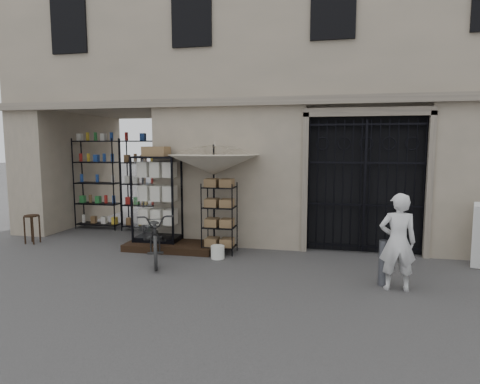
% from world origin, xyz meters
% --- Properties ---
extents(ground, '(80.00, 80.00, 0.00)m').
position_xyz_m(ground, '(0.00, 0.00, 0.00)').
color(ground, black).
rests_on(ground, ground).
extents(main_building, '(14.00, 4.00, 9.00)m').
position_xyz_m(main_building, '(0.00, 4.00, 4.50)').
color(main_building, gray).
rests_on(main_building, ground).
extents(shop_recess, '(3.00, 1.70, 3.00)m').
position_xyz_m(shop_recess, '(-4.50, 2.80, 1.50)').
color(shop_recess, black).
rests_on(shop_recess, ground).
extents(shop_shelving, '(2.70, 0.50, 2.50)m').
position_xyz_m(shop_shelving, '(-4.55, 3.30, 1.25)').
color(shop_shelving, black).
rests_on(shop_shelving, ground).
extents(iron_gate, '(2.50, 0.21, 3.00)m').
position_xyz_m(iron_gate, '(1.75, 2.28, 1.50)').
color(iron_gate, black).
rests_on(iron_gate, ground).
extents(step_platform, '(2.00, 0.90, 0.15)m').
position_xyz_m(step_platform, '(-2.40, 1.55, 0.07)').
color(step_platform, black).
rests_on(step_platform, ground).
extents(display_cabinet, '(1.02, 0.70, 2.08)m').
position_xyz_m(display_cabinet, '(-2.78, 1.69, 1.01)').
color(display_cabinet, black).
rests_on(display_cabinet, step_platform).
extents(wire_rack, '(0.80, 0.69, 1.52)m').
position_xyz_m(wire_rack, '(-1.27, 1.50, 0.74)').
color(wire_rack, black).
rests_on(wire_rack, ground).
extents(market_umbrella, '(2.19, 2.21, 2.80)m').
position_xyz_m(market_umbrella, '(-1.44, 1.65, 2.01)').
color(market_umbrella, black).
rests_on(market_umbrella, ground).
extents(white_bucket, '(0.30, 0.30, 0.27)m').
position_xyz_m(white_bucket, '(-1.20, 1.07, 0.13)').
color(white_bucket, silver).
rests_on(white_bucket, ground).
extents(bicycle, '(1.03, 1.20, 1.93)m').
position_xyz_m(bicycle, '(-2.37, 0.67, 0.00)').
color(bicycle, black).
rests_on(bicycle, ground).
extents(wooden_stool, '(0.38, 0.38, 0.68)m').
position_xyz_m(wooden_stool, '(-5.84, 1.40, 0.36)').
color(wooden_stool, black).
rests_on(wooden_stool, ground).
extents(steel_bollard, '(0.15, 0.15, 0.76)m').
position_xyz_m(steel_bollard, '(1.89, 0.12, 0.38)').
color(steel_bollard, slate).
rests_on(steel_bollard, ground).
extents(shopkeeper, '(0.64, 1.60, 0.38)m').
position_xyz_m(shopkeeper, '(2.08, -0.05, 0.00)').
color(shopkeeper, silver).
rests_on(shopkeeper, ground).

